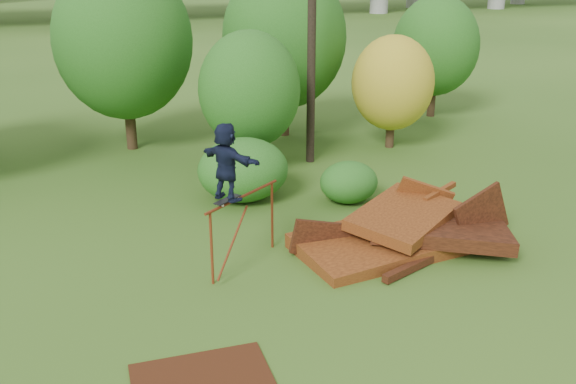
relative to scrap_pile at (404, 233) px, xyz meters
name	(u,v)px	position (x,y,z in m)	size (l,w,h in m)	color
ground	(359,286)	(-1.98, -1.35, -0.37)	(240.00, 240.00, 0.00)	#2D5116
scrap_pile	(404,233)	(0.00, 0.00, 0.00)	(5.59, 3.74, 1.79)	#401C0B
grind_rail	(243,215)	(-3.89, 0.61, 0.85)	(2.16, 1.43, 1.70)	maroon
skateboard	(228,200)	(-4.33, 0.32, 1.39)	(0.71, 0.56, 0.08)	black
skater	(226,162)	(-4.33, 0.32, 2.25)	(1.56, 0.50, 1.68)	black
flat_plate	(203,381)	(-5.97, -3.22, -0.36)	(2.31, 1.65, 0.03)	#3B1B0C
tree_1	(123,40)	(-4.54, 11.14, 3.54)	(4.79, 4.79, 6.67)	black
tree_2	(249,90)	(-1.41, 6.97, 2.32)	(3.24, 3.24, 4.56)	black
tree_3	(284,37)	(1.36, 10.71, 3.42)	(4.67, 4.67, 6.48)	black
tree_4	(393,83)	(4.27, 7.60, 2.01)	(2.96, 2.96, 4.09)	black
tree_5	(436,46)	(8.53, 11.11, 2.67)	(3.68, 3.68, 5.17)	black
shrub_left	(243,170)	(-2.51, 4.58, 0.54)	(2.62, 2.42, 1.82)	#1A4A13
shrub_right	(349,182)	(0.20, 3.21, 0.23)	(1.68, 1.54, 1.19)	#1A4A13
utility_pole	(312,12)	(0.82, 7.16, 4.60)	(1.40, 0.28, 9.80)	black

